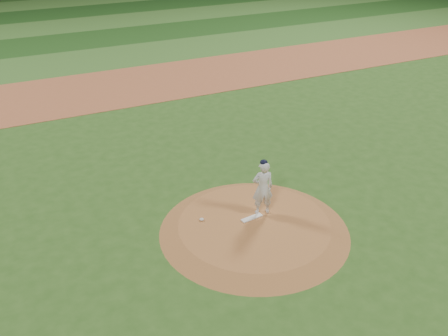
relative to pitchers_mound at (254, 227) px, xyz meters
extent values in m
plane|color=#2D551B|center=(0.00, 0.00, -0.12)|extent=(120.00, 120.00, 0.00)
cube|color=#A15632|center=(0.00, 14.00, -0.12)|extent=(70.00, 6.00, 0.02)
cube|color=#386826|center=(0.00, 19.50, -0.12)|extent=(70.00, 5.00, 0.02)
cube|color=#1C4616|center=(0.00, 24.50, -0.12)|extent=(70.00, 5.00, 0.02)
cube|color=#3A6D27|center=(0.00, 29.50, -0.12)|extent=(70.00, 5.00, 0.02)
cube|color=#1A4415|center=(0.00, 34.50, -0.12)|extent=(70.00, 5.00, 0.02)
cube|color=#3E752A|center=(0.00, 39.50, -0.12)|extent=(70.00, 5.00, 0.02)
cone|color=#A56533|center=(0.00, 0.00, 0.00)|extent=(5.50, 5.50, 0.25)
cube|color=white|center=(0.07, 0.27, 0.14)|extent=(0.70, 0.26, 0.03)
ellipsoid|color=beige|center=(-1.30, 0.81, 0.16)|extent=(0.13, 0.13, 0.07)
imported|color=silver|center=(0.47, 0.40, 0.98)|extent=(0.70, 0.54, 1.72)
ellipsoid|color=black|center=(0.47, 0.40, 1.82)|extent=(0.22, 0.22, 0.15)
camera|label=1|loc=(-5.98, -10.30, 8.37)|focal=40.00mm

